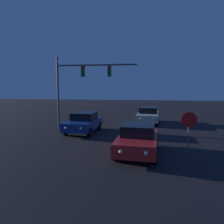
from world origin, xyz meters
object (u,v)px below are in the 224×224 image
stop_sign (189,125)px  car_mid (84,122)px  traffic_signal_mast (79,80)px  car_near (138,139)px  car_far (148,115)px

stop_sign → car_mid: bearing=143.8°
car_mid → traffic_signal_mast: 3.97m
car_mid → stop_sign: stop_sign is taller
car_mid → stop_sign: 8.61m
car_near → car_mid: size_ratio=1.00×
car_far → car_near: bearing=89.7°
car_near → stop_sign: stop_sign is taller
car_far → car_mid: bearing=49.3°
car_far → stop_sign: 10.49m
stop_sign → traffic_signal_mast: bearing=138.5°
car_far → traffic_signal_mast: traffic_signal_mast is taller
stop_sign → car_near: bearing=177.4°
car_far → stop_sign: (1.90, -10.28, 0.83)m
traffic_signal_mast → stop_sign: traffic_signal_mast is taller
car_far → stop_sign: bearing=103.7°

